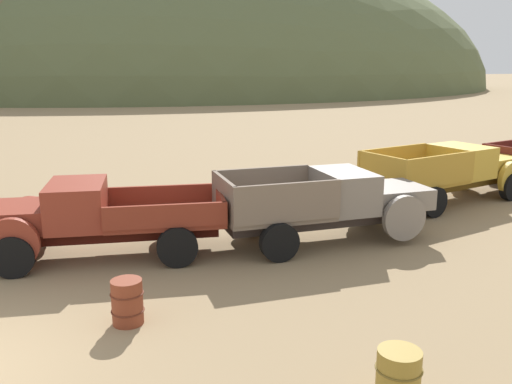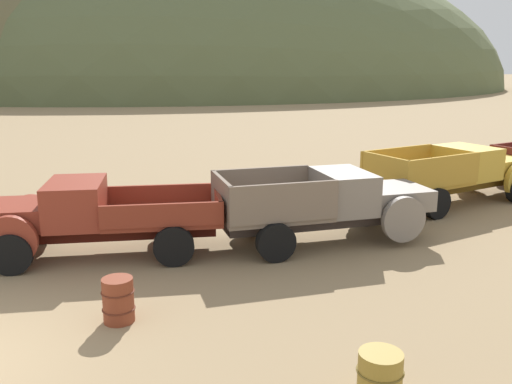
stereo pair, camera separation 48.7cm
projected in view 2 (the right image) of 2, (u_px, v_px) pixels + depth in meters
hill_distant at (206, 89)px, 92.58m from camera, size 104.53×70.56×45.16m
truck_rust_red at (80, 217)px, 13.55m from camera, size 6.17×3.00×1.89m
truck_primer_gray at (336, 203)px, 14.69m from camera, size 5.69×2.40×1.91m
truck_faded_yellow at (463, 173)px, 18.76m from camera, size 6.74×3.54×1.91m
oil_drum_spare at (379, 382)px, 7.56m from camera, size 0.65×0.65×0.89m
oil_drum_foreground at (118, 300)px, 10.21m from camera, size 0.62×0.62×0.85m
bush_between_trucks at (277, 179)px, 21.47m from camera, size 1.54×1.30×0.90m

